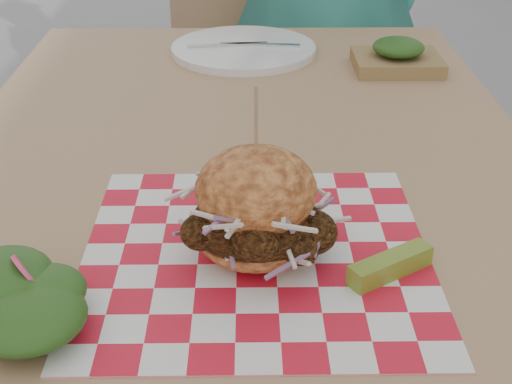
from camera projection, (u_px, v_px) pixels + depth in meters
patio_table at (243, 205)px, 0.99m from camera, size 0.80×1.20×0.75m
patio_chair at (252, 55)px, 1.95m from camera, size 0.50×0.50×0.95m
paper_liner at (256, 254)px, 0.75m from camera, size 0.36×0.36×0.00m
sandwich at (256, 211)px, 0.72m from camera, size 0.16×0.16×0.18m
pickle_spear at (390, 265)px, 0.71m from camera, size 0.09×0.07×0.02m
side_salad at (9, 305)px, 0.65m from camera, size 0.14×0.14×0.05m
place_setting at (244, 49)px, 1.33m from camera, size 0.27×0.27×0.02m
kraft_tray at (397, 57)px, 1.24m from camera, size 0.15×0.12×0.06m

